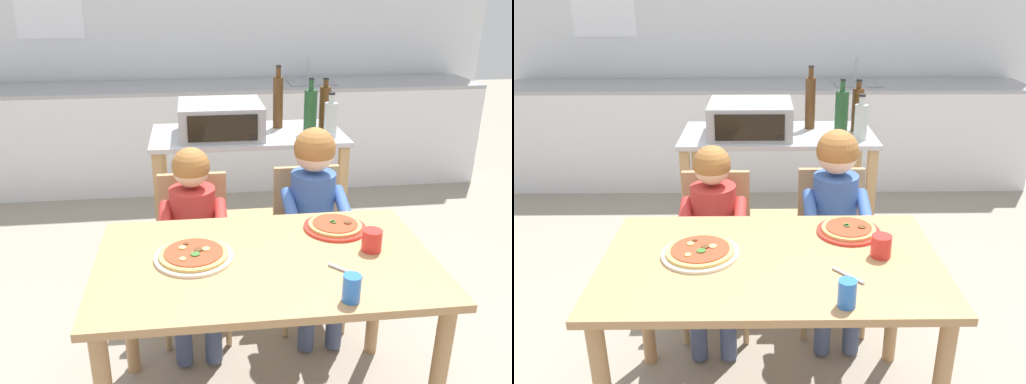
{
  "view_description": "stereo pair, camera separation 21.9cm",
  "coord_description": "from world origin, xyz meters",
  "views": [
    {
      "loc": [
        -0.25,
        -1.71,
        1.71
      ],
      "look_at": [
        0.0,
        0.3,
        0.89
      ],
      "focal_mm": 36.72,
      "sensor_mm": 36.0,
      "label": 1
    },
    {
      "loc": [
        -0.03,
        -1.73,
        1.71
      ],
      "look_at": [
        0.0,
        0.3,
        0.89
      ],
      "focal_mm": 36.72,
      "sensor_mm": 36.0,
      "label": 2
    }
  ],
  "objects": [
    {
      "name": "child_in_red_shirt",
      "position": [
        -0.27,
        0.53,
        0.63
      ],
      "size": [
        0.32,
        0.42,
        0.98
      ],
      "color": "#424C6B",
      "rests_on": "ground"
    },
    {
      "name": "back_wall_tiled",
      "position": [
        -0.0,
        3.21,
        1.35
      ],
      "size": [
        5.02,
        0.13,
        2.7
      ],
      "color": "silver",
      "rests_on": "ground"
    },
    {
      "name": "toaster_oven",
      "position": [
        -0.1,
        1.13,
        1.0
      ],
      "size": [
        0.46,
        0.41,
        0.18
      ],
      "color": "#999BA0",
      "rests_on": "kitchen_island_cart"
    },
    {
      "name": "dining_table",
      "position": [
        0.0,
        0.0,
        0.63
      ],
      "size": [
        1.27,
        0.77,
        0.74
      ],
      "color": "#AD7F51",
      "rests_on": "ground"
    },
    {
      "name": "bottle_clear_vinegar",
      "position": [
        0.25,
        1.25,
        1.07
      ],
      "size": [
        0.06,
        0.06,
        0.36
      ],
      "color": "#4C2D14",
      "rests_on": "kitchen_island_cart"
    },
    {
      "name": "pizza_plate_red_rimmed",
      "position": [
        0.32,
        0.22,
        0.75
      ],
      "size": [
        0.26,
        0.26,
        0.03
      ],
      "color": "red",
      "rests_on": "dining_table"
    },
    {
      "name": "serving_spoon",
      "position": [
        0.27,
        -0.13,
        0.75
      ],
      "size": [
        0.1,
        0.11,
        0.01
      ],
      "primitive_type": "cylinder",
      "rotation": [
        0.0,
        1.57,
        2.3
      ],
      "color": "#B7BABF",
      "rests_on": "dining_table"
    },
    {
      "name": "kitchen_counter",
      "position": [
        0.0,
        2.8,
        0.44
      ],
      "size": [
        4.52,
        0.6,
        1.08
      ],
      "color": "silver",
      "rests_on": "ground"
    },
    {
      "name": "child_in_blue_striped_shirt",
      "position": [
        0.32,
        0.58,
        0.69
      ],
      "size": [
        0.32,
        0.42,
        1.05
      ],
      "color": "#424C6B",
      "rests_on": "ground"
    },
    {
      "name": "kitchen_island_cart",
      "position": [
        0.06,
        1.16,
        0.6
      ],
      "size": [
        1.09,
        0.53,
        0.91
      ],
      "color": "#B7BABF",
      "rests_on": "ground"
    },
    {
      "name": "ground_plane",
      "position": [
        0.0,
        1.26,
        0.0
      ],
      "size": [
        12.6,
        12.6,
        0.0
      ],
      "primitive_type": "plane",
      "color": "gray"
    },
    {
      "name": "drinking_cup_blue",
      "position": [
        0.24,
        -0.31,
        0.79
      ],
      "size": [
        0.06,
        0.06,
        0.09
      ],
      "primitive_type": "cylinder",
      "color": "blue",
      "rests_on": "dining_table"
    },
    {
      "name": "pizza_plate_cream",
      "position": [
        -0.27,
        0.03,
        0.75
      ],
      "size": [
        0.3,
        0.3,
        0.03
      ],
      "color": "beige",
      "rests_on": "dining_table"
    },
    {
      "name": "bottle_slim_sauce",
      "position": [
        0.5,
        1.02,
        1.01
      ],
      "size": [
        0.07,
        0.07,
        0.25
      ],
      "color": "#ADB7B2",
      "rests_on": "kitchen_island_cart"
    },
    {
      "name": "bottle_squat_spirits",
      "position": [
        0.41,
        1.13,
        1.04
      ],
      "size": [
        0.07,
        0.07,
        0.31
      ],
      "color": "#1E4723",
      "rests_on": "kitchen_island_cart"
    },
    {
      "name": "drinking_cup_red",
      "position": [
        0.42,
        0.02,
        0.78
      ],
      "size": [
        0.08,
        0.08,
        0.09
      ],
      "primitive_type": "cylinder",
      "color": "red",
      "rests_on": "dining_table"
    },
    {
      "name": "dining_chair_right",
      "position": [
        0.32,
        0.7,
        0.48
      ],
      "size": [
        0.36,
        0.36,
        0.81
      ],
      "color": "tan",
      "rests_on": "ground"
    },
    {
      "name": "bottle_tall_green_wine",
      "position": [
        0.51,
        1.2,
        1.04
      ],
      "size": [
        0.07,
        0.07,
        0.3
      ],
      "color": "#4C2D14",
      "rests_on": "kitchen_island_cart"
    },
    {
      "name": "dining_chair_left",
      "position": [
        -0.27,
        0.66,
        0.48
      ],
      "size": [
        0.36,
        0.36,
        0.81
      ],
      "color": "tan",
      "rests_on": "ground"
    }
  ]
}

